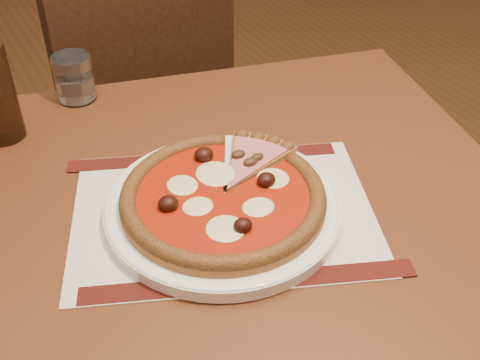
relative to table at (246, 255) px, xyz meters
name	(u,v)px	position (x,y,z in m)	size (l,w,h in m)	color
table	(246,255)	(0.00, 0.00, 0.00)	(0.97, 0.97, 0.75)	brown
chair_far	(135,109)	(0.08, 0.69, -0.13)	(0.47, 0.47, 0.90)	black
placemat	(223,213)	(-0.04, 0.00, 0.10)	(0.41, 0.30, 0.00)	beige
plate	(223,207)	(-0.04, 0.00, 0.11)	(0.33, 0.33, 0.02)	white
pizza	(223,196)	(-0.04, 0.00, 0.13)	(0.28, 0.28, 0.04)	#946124
ham_slice	(249,155)	(0.04, 0.07, 0.13)	(0.14, 0.13, 0.02)	#946124
water_glass	(74,78)	(-0.12, 0.40, 0.14)	(0.07, 0.07, 0.08)	white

